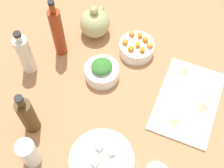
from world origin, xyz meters
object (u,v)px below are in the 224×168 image
Objects in this scene: bottle_1 at (28,116)px; drinking_glass_0 at (29,153)px; bowl_carrots at (136,48)px; bowl_greens at (102,72)px; bottle_0 at (25,54)px; plate_tofu at (102,160)px; bottle_2 at (58,32)px; teapot at (95,23)px; cutting_board at (188,101)px.

drinking_glass_0 is (-10.96, -6.49, -2.62)cm from bottle_1.
bowl_carrots is at bearing -25.31° from bottle_1.
bottle_0 is at bearing 106.56° from bowl_greens.
bottle_2 is (36.51, 35.72, 11.81)cm from plate_tofu.
bottle_0 is at bearing 150.10° from teapot.
bottle_1 is 1.67× the size of drinking_glass_0.
bowl_carrots is 45.57cm from bottle_0.
bowl_carrots is at bearing 7.32° from plate_tofu.
cutting_board is at bearing -85.66° from bowl_greens.
bottle_2 is (35.07, 6.98, 3.16)cm from bottle_1.
drinking_glass_0 is at bearing -163.69° from bottle_2.
bowl_greens is 0.61× the size of bottle_0.
bottle_1 is (-21.92, -14.59, -0.48)cm from bottle_0.
plate_tofu is 1.03× the size of bottle_0.
bottle_0 is at bearing 149.95° from bottle_2.
bottle_1 is at bearing 123.77° from cutting_board.
bowl_greens reaches higher than plate_tofu.
bowl_greens is at bearing -10.57° from drinking_glass_0.
bottle_2 is (1.90, 56.58, 11.91)cm from cutting_board.
teapot is 0.71× the size of bottle_1.
plate_tofu is at bearing -135.63° from bottle_2.
bottle_1 reaches higher than plate_tofu.
bottle_0 is at bearing 32.67° from drinking_glass_0.
bottle_2 is at bearing 77.80° from bowl_greens.
bowl_carrots is at bearing -55.38° from bottle_0.
plate_tofu is 49.39cm from bowl_carrots.
teapot is at bearing 82.08° from bowl_carrots.
bottle_0 reaches higher than drinking_glass_0.
bowl_carrots is (14.33, 27.14, 2.16)cm from cutting_board.
plate_tofu is 1.73× the size of drinking_glass_0.
bowl_carrots is 0.66× the size of bottle_1.
bottle_1 is (-33.17, 49.60, 8.74)cm from cutting_board.
plate_tofu is 35.14cm from bowl_greens.
bottle_0 reaches higher than plate_tofu.
teapot reaches higher than drinking_glass_0.
cutting_board is 35.55cm from bowl_greens.
cutting_board is 2.38× the size of bowl_carrots.
bottle_2 reaches higher than bottle_1.
bottle_2 reaches higher than cutting_board.
bowl_greens is at bearing -102.20° from bottle_2.
bottle_2 reaches higher than teapot.
bottle_1 reaches higher than teapot.
bowl_greens is at bearing -147.96° from teapot.
bowl_carrots is at bearing -67.12° from bottle_2.
cutting_board is 2.53× the size of bowl_greens.
plate_tofu reaches higher than cutting_board.
bottle_0 is 1.68× the size of drinking_glass_0.
bowl_carrots is 52.96cm from bottle_1.
bowl_carrots reaches higher than cutting_board.
plate_tofu is 52.43cm from bottle_2.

